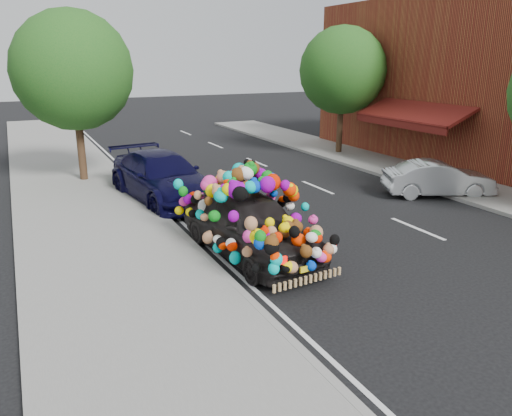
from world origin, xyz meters
The scene contains 10 objects.
ground centered at (0.00, 0.00, 0.00)m, with size 100.00×100.00×0.00m, color black.
sidewalk centered at (-4.30, 0.00, 0.06)m, with size 4.00×60.00×0.12m, color gray.
kerb centered at (-2.35, 0.00, 0.07)m, with size 0.15×60.00×0.13m, color gray.
footpath_far centered at (8.20, 3.00, 0.06)m, with size 3.00×40.00×0.12m, color gray.
lane_markings centered at (3.60, 0.00, 0.01)m, with size 6.00×50.00×0.01m, color silver, non-canonical shape.
tree_near_sidewalk centered at (-3.80, 9.50, 4.02)m, with size 4.20×4.20×6.13m.
tree_far_b centered at (8.00, 10.00, 3.89)m, with size 4.00×4.00×5.90m.
plush_art_car centered at (-1.28, 0.32, 1.10)m, with size 2.53×4.78×2.15m.
navy_sedan centered at (-1.80, 5.90, 0.76)m, with size 2.13×5.23×1.52m, color black.
silver_hatchback centered at (6.61, 2.31, 0.59)m, with size 1.24×3.55×1.17m, color #B8BBBF.
Camera 1 is at (-5.95, -9.61, 4.47)m, focal length 35.00 mm.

